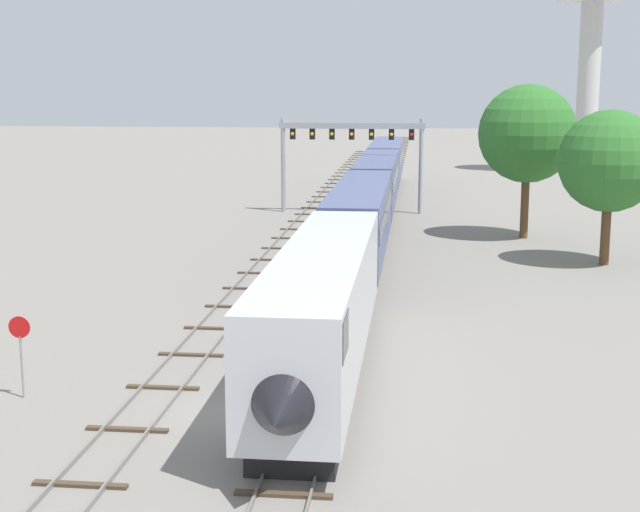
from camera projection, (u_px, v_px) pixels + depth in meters
ground_plane at (250, 413)px, 29.86m from camera, size 400.00×400.00×0.00m
track_main at (384, 195)px, 88.26m from camera, size 2.60×200.00×0.16m
track_near at (301, 225)px, 69.30m from camera, size 2.60×160.00×0.16m
passenger_train at (370, 200)px, 63.75m from camera, size 3.04×83.62×4.80m
signal_gantry at (352, 143)px, 75.45m from camera, size 12.10×0.49×7.84m
water_tower at (593, 5)px, 107.18m from camera, size 8.19×8.19×26.16m
stop_sign at (20, 345)px, 30.95m from camera, size 0.76×0.08×2.88m
trackside_tree_left at (610, 161)px, 53.29m from camera, size 6.00×6.00×9.18m
trackside_tree_mid at (528, 134)px, 62.49m from camera, size 6.75×6.75×10.64m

